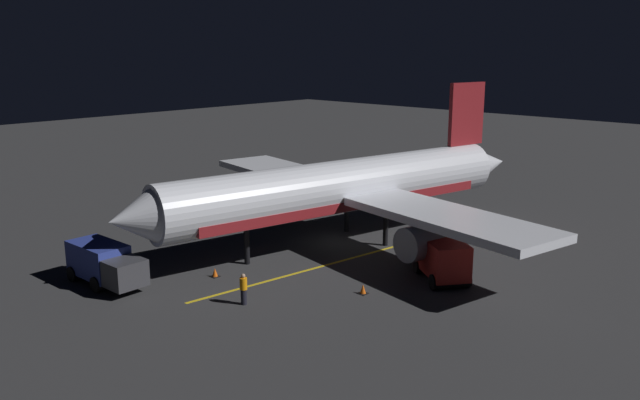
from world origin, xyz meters
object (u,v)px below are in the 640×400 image
(catering_truck, at_px, (438,256))
(traffic_cone_near_right, at_px, (215,273))
(baggage_truck, at_px, (104,264))
(traffic_cone_near_left, at_px, (363,289))
(ground_crew_worker, at_px, (243,289))
(airliner, at_px, (346,188))

(catering_truck, relative_size, traffic_cone_near_right, 10.81)
(baggage_truck, xyz_separation_m, traffic_cone_near_left, (-11.93, -9.08, -0.97))
(catering_truck, bearing_deg, ground_crew_worker, 64.30)
(ground_crew_worker, bearing_deg, baggage_truck, 23.09)
(airliner, bearing_deg, traffic_cone_near_right, 83.99)
(ground_crew_worker, xyz_separation_m, traffic_cone_near_left, (-3.70, -5.57, -0.64))
(baggage_truck, relative_size, catering_truck, 0.95)
(airliner, height_order, ground_crew_worker, airliner)
(airliner, bearing_deg, baggage_truck, 73.28)
(baggage_truck, distance_m, catering_truck, 19.63)
(airliner, distance_m, traffic_cone_near_right, 11.41)
(airliner, height_order, traffic_cone_near_right, airliner)
(catering_truck, height_order, traffic_cone_near_left, catering_truck)
(catering_truck, height_order, traffic_cone_near_right, catering_truck)
(ground_crew_worker, distance_m, traffic_cone_near_right, 4.90)
(catering_truck, bearing_deg, airliner, -10.34)
(traffic_cone_near_right, bearing_deg, airliner, -96.01)
(catering_truck, xyz_separation_m, ground_crew_worker, (5.20, 10.81, -0.39))
(traffic_cone_near_right, bearing_deg, catering_truck, -136.84)
(catering_truck, bearing_deg, traffic_cone_near_left, 74.02)
(baggage_truck, bearing_deg, ground_crew_worker, -156.91)
(traffic_cone_near_right, bearing_deg, traffic_cone_near_left, -154.59)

